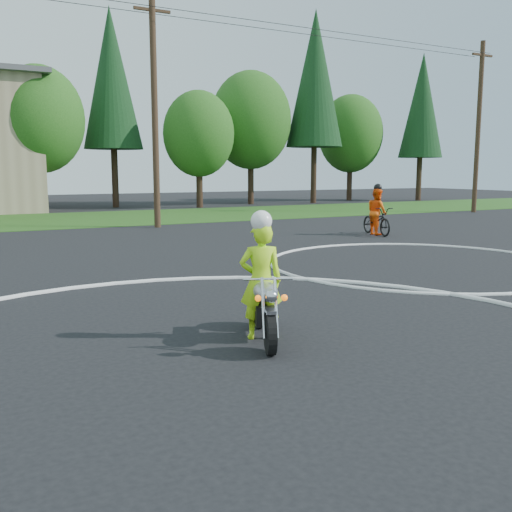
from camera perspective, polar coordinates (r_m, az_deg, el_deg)
name	(u,v)px	position (r m, az deg, el deg)	size (l,w,h in m)	color
ground	(389,474)	(5.16, 13.13, -20.49)	(120.00, 120.00, 0.00)	black
grass_strip	(22,221)	(30.61, -22.35, 3.23)	(120.00, 10.00, 0.02)	#1E4714
course_markings	(314,321)	(9.63, 5.78, -6.45)	(19.05, 19.05, 0.12)	silver
primary_motorcycle	(265,307)	(8.39, 0.87, -5.16)	(0.99, 1.87, 1.04)	black
rider_primary_grp	(261,277)	(8.42, 0.50, -2.15)	(0.75, 0.62, 1.92)	#BCFF1A
rider_second_grp	(377,217)	(22.84, 11.99, 3.85)	(1.12, 2.18, 2.00)	black
traffic_cones	(467,313)	(10.18, 20.36, -5.37)	(21.42, 10.39, 0.30)	#E55A0C
treeline	(226,113)	(42.14, -3.03, 14.12)	(38.20, 8.10, 14.52)	#382619
utility_poles	(155,108)	(25.79, -10.11, 14.41)	(41.60, 1.12, 10.00)	#473321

